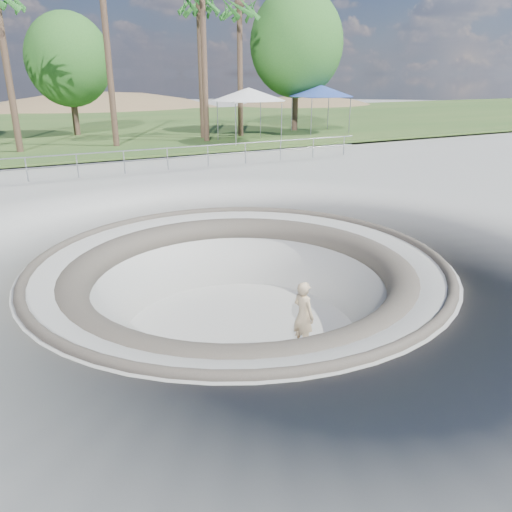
# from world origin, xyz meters

# --- Properties ---
(ground) EXTENTS (180.00, 180.00, 0.00)m
(ground) POSITION_xyz_m (0.00, 0.00, 0.00)
(ground) COLOR #9E9E99
(ground) RESTS_ON ground
(skate_bowl) EXTENTS (14.00, 14.00, 4.10)m
(skate_bowl) POSITION_xyz_m (0.00, 0.00, -1.83)
(skate_bowl) COLOR #9E9E99
(skate_bowl) RESTS_ON ground
(grass_strip) EXTENTS (180.00, 36.00, 0.12)m
(grass_strip) POSITION_xyz_m (0.00, 34.00, 0.22)
(grass_strip) COLOR #2E5020
(grass_strip) RESTS_ON ground
(distant_hills) EXTENTS (103.20, 45.00, 28.60)m
(distant_hills) POSITION_xyz_m (3.78, 57.17, -7.02)
(distant_hills) COLOR brown
(distant_hills) RESTS_ON ground
(safety_railing) EXTENTS (25.00, 0.06, 1.03)m
(safety_railing) POSITION_xyz_m (0.00, 12.00, 0.69)
(safety_railing) COLOR gray
(safety_railing) RESTS_ON ground
(skateboard) EXTENTS (0.86, 0.56, 0.09)m
(skateboard) POSITION_xyz_m (0.89, -1.63, -1.83)
(skateboard) COLOR #985E3C
(skateboard) RESTS_ON ground
(skater) EXTENTS (0.52, 0.69, 1.70)m
(skater) POSITION_xyz_m (0.89, -1.63, -0.96)
(skater) COLOR tan
(skater) RESTS_ON skateboard
(canopy_white) EXTENTS (6.53, 6.53, 3.30)m
(canopy_white) POSITION_xyz_m (9.57, 18.84, 3.17)
(canopy_white) COLOR gray
(canopy_white) RESTS_ON ground
(canopy_blue) EXTENTS (6.59, 6.59, 3.34)m
(canopy_blue) POSITION_xyz_m (16.64, 21.29, 3.21)
(canopy_blue) COLOR gray
(canopy_blue) RESTS_ON ground
(palm_d) EXTENTS (2.60, 2.60, 9.53)m
(palm_d) POSITION_xyz_m (7.74, 22.18, 8.38)
(palm_d) COLOR brown
(palm_d) RESTS_ON ground
(palm_f) EXTENTS (2.60, 2.60, 9.30)m
(palm_f) POSITION_xyz_m (10.48, 22.00, 8.16)
(palm_f) COLOR brown
(palm_f) RESTS_ON ground
(bushy_tree_mid) EXTENTS (5.68, 5.16, 8.19)m
(bushy_tree_mid) POSITION_xyz_m (0.30, 27.76, 5.25)
(bushy_tree_mid) COLOR brown
(bushy_tree_mid) RESTS_ON ground
(bushy_tree_right) EXTENTS (7.00, 6.37, 10.11)m
(bushy_tree_right) POSITION_xyz_m (15.78, 23.45, 6.44)
(bushy_tree_right) COLOR brown
(bushy_tree_right) RESTS_ON ground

